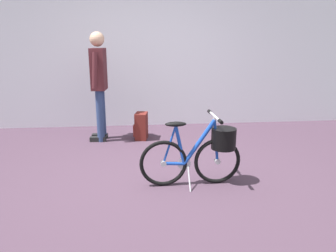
# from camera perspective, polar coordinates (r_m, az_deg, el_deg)

# --- Properties ---
(ground_plane) EXTENTS (7.43, 7.43, 0.00)m
(ground_plane) POSITION_cam_1_polar(r_m,az_deg,el_deg) (3.63, -1.74, -9.56)
(ground_plane) COLOR #473342
(back_wall) EXTENTS (7.43, 0.10, 2.91)m
(back_wall) POSITION_cam_1_polar(r_m,az_deg,el_deg) (5.78, -3.58, 14.42)
(back_wall) COLOR silver
(back_wall) RESTS_ON ground_plane
(folding_bike_foreground) EXTENTS (1.08, 0.53, 0.77)m
(folding_bike_foreground) POSITION_cam_1_polar(r_m,az_deg,el_deg) (3.43, 6.14, -4.37)
(folding_bike_foreground) COLOR black
(folding_bike_foreground) RESTS_ON ground_plane
(visitor_near_wall) EXTENTS (0.29, 0.54, 1.62)m
(visitor_near_wall) POSITION_cam_1_polar(r_m,az_deg,el_deg) (4.95, -12.04, 7.86)
(visitor_near_wall) COLOR navy
(visitor_near_wall) RESTS_ON ground_plane
(backpack_on_floor) EXTENTS (0.24, 0.29, 0.41)m
(backpack_on_floor) POSITION_cam_1_polar(r_m,az_deg,el_deg) (5.05, -4.75, -0.03)
(backpack_on_floor) COLOR maroon
(backpack_on_floor) RESTS_ON ground_plane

